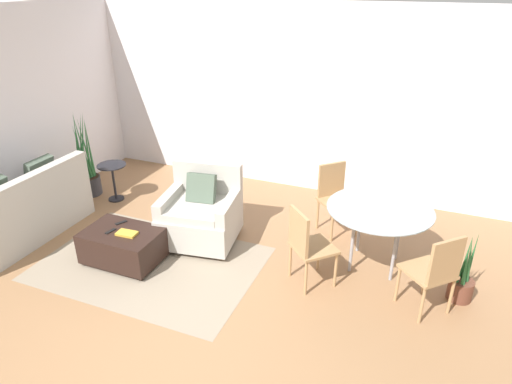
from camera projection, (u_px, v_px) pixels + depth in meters
name	position (u px, v px, depth m)	size (l,w,h in m)	color
ground_plane	(166.00, 336.00, 4.28)	(20.00, 20.00, 0.00)	#936B47
wall_back	(292.00, 100.00, 6.75)	(12.00, 0.06, 2.75)	white
wall_left	(11.00, 115.00, 6.02)	(0.06, 12.00, 2.75)	white
area_rug	(151.00, 263.00, 5.34)	(2.49, 1.72, 0.01)	gray
couch	(19.00, 215.00, 5.74)	(0.85, 1.82, 0.94)	#B2ADA3
armchair	(201.00, 214.00, 5.67)	(1.00, 0.96, 0.94)	#B2ADA3
ottoman	(123.00, 245.00, 5.30)	(0.87, 0.60, 0.40)	black
book_stack	(127.00, 233.00, 5.15)	(0.24, 0.15, 0.03)	gold
tv_remote_primary	(121.00, 223.00, 5.40)	(0.10, 0.14, 0.01)	black
tv_remote_secondary	(111.00, 231.00, 5.21)	(0.07, 0.14, 0.01)	black
potted_plant	(87.00, 174.00, 6.89)	(0.36, 0.36, 1.29)	#333338
side_table	(113.00, 175.00, 6.69)	(0.42, 0.42, 0.56)	black
dining_table	(379.00, 214.00, 5.04)	(1.17, 1.17, 0.74)	#99A8AD
dining_chair_near_left	(307.00, 243.00, 4.79)	(0.59, 0.59, 0.90)	tan
dining_chair_near_right	(435.00, 269.00, 4.35)	(0.59, 0.59, 0.90)	tan
dining_chair_far_left	(335.00, 193.00, 5.85)	(0.59, 0.59, 0.90)	tan
potted_plant_small	(462.00, 280.00, 4.68)	(0.25, 0.25, 0.79)	brown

